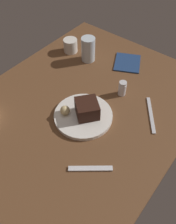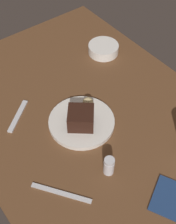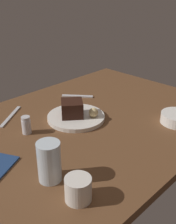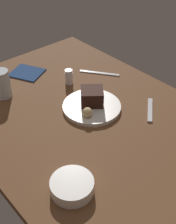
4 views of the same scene
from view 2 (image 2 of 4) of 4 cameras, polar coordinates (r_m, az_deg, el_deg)
The scene contains 8 objects.
dining_table at distance 113.01cm, azimuth 0.31°, elevation -0.89°, with size 120.00×84.00×3.00cm, color brown.
dessert_plate at distance 108.61cm, azimuth -1.20°, elevation -1.82°, with size 23.36×23.36×1.63cm, color white.
chocolate_cake_slice at distance 104.55cm, azimuth -1.34°, elevation -1.12°, with size 8.49×8.79×6.33cm, color black.
bread_roll at distance 110.91cm, azimuth -0.04°, elevation 1.81°, with size 3.81×3.81×3.81cm, color #DBC184.
salt_shaker at distance 95.80cm, azimuth 3.90°, elevation -9.93°, with size 3.42×3.42×6.78cm.
side_bowl at distance 136.07cm, azimuth 2.87°, elevation 11.62°, with size 13.06×13.06×3.97cm, color white.
dessert_spoon at distance 113.71cm, azimuth -12.85°, elevation -0.72°, with size 15.00×1.80×0.70cm, color silver.
butter_knife at distance 95.17cm, azimuth -4.99°, elevation -14.74°, with size 19.00×1.40×0.50cm, color silver.
Camera 2 is at (-56.59, 43.99, 88.87)cm, focal length 49.33 mm.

